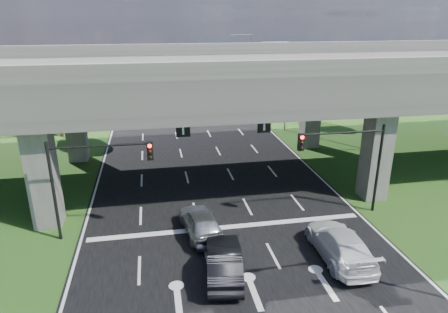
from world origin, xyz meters
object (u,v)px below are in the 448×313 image
object	(u,v)px
streetlight_far	(284,79)
car_silver	(201,222)
streetlight_beyond	(249,62)
signal_right	(349,154)
car_dark	(224,261)
signal_left	(91,171)
car_white	(340,244)

from	to	relation	value
streetlight_far	car_silver	size ratio (longest dim) A/B	2.11
streetlight_beyond	car_silver	bearing A→B (deg)	-107.83
signal_right	car_dark	size ratio (longest dim) A/B	1.23
signal_left	streetlight_beyond	xyz separation A→B (m)	(17.92, 36.06, 1.66)
car_white	streetlight_far	bearing A→B (deg)	-99.46
signal_left	car_dark	xyz separation A→B (m)	(6.67, -5.08, -3.35)
signal_left	streetlight_beyond	size ratio (longest dim) A/B	0.60
signal_right	car_silver	size ratio (longest dim) A/B	1.26
signal_left	car_silver	bearing A→B (deg)	-8.89
car_silver	car_dark	xyz separation A→B (m)	(0.65, -4.14, -0.01)
streetlight_far	car_white	distance (m)	25.73
streetlight_far	car_dark	distance (m)	27.99
signal_right	signal_left	bearing A→B (deg)	180.00
car_white	car_silver	bearing A→B (deg)	-26.53
streetlight_far	car_dark	xyz separation A→B (m)	(-11.25, -25.14, -5.01)
signal_right	car_white	xyz separation A→B (m)	(-2.57, -4.71, -3.34)
signal_right	car_white	world-z (taller)	signal_right
car_silver	streetlight_beyond	bearing A→B (deg)	-115.37
car_silver	car_white	size ratio (longest dim) A/B	0.84
car_silver	car_dark	size ratio (longest dim) A/B	0.97
car_dark	car_white	xyz separation A→B (m)	(6.41, 0.36, 0.02)
signal_left	car_silver	xyz separation A→B (m)	(6.02, -0.94, -3.35)
car_silver	car_white	world-z (taller)	car_white
signal_left	car_white	bearing A→B (deg)	-19.82
signal_right	streetlight_beyond	world-z (taller)	streetlight_beyond
signal_right	car_white	bearing A→B (deg)	-118.58
streetlight_far	car_white	bearing A→B (deg)	-101.06
streetlight_beyond	car_white	bearing A→B (deg)	-96.77
signal_left	streetlight_far	world-z (taller)	streetlight_far
signal_right	streetlight_far	world-z (taller)	streetlight_far
signal_right	signal_left	distance (m)	15.65
car_dark	car_white	size ratio (longest dim) A/B	0.86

